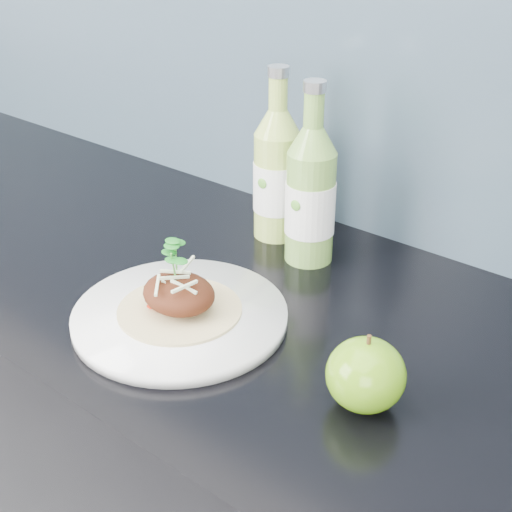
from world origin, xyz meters
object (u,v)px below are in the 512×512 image
object	(u,v)px
green_apple	(366,375)
cider_bottle_right	(311,196)
cider_bottle_left	(277,175)
dinner_plate	(180,316)

from	to	relation	value
green_apple	cider_bottle_right	xyz separation A→B (m)	(-0.25, 0.24, 0.06)
green_apple	cider_bottle_left	xyz separation A→B (m)	(-0.33, 0.27, 0.06)
dinner_plate	cider_bottle_right	xyz separation A→B (m)	(0.03, 0.25, 0.10)
dinner_plate	cider_bottle_right	distance (m)	0.27
cider_bottle_left	dinner_plate	bearing A→B (deg)	-99.94
cider_bottle_right	dinner_plate	bearing A→B (deg)	-87.45
dinner_plate	cider_bottle_right	size ratio (longest dim) A/B	1.32
dinner_plate	cider_bottle_left	size ratio (longest dim) A/B	1.32
dinner_plate	cider_bottle_right	bearing A→B (deg)	83.10
green_apple	cider_bottle_right	world-z (taller)	cider_bottle_right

